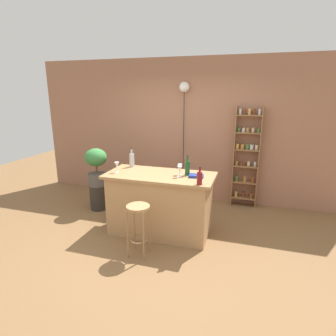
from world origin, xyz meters
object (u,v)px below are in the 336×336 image
wine_glass_left (180,169)px  wine_glass_right (180,167)px  bottle_olive_oil (187,168)px  plant_stool (99,197)px  bottle_soda_blue (200,178)px  wine_glass_center (117,165)px  spice_shelf (246,156)px  cookbook (196,176)px  bar_stool (138,219)px  bottle_vinegar (132,160)px  potted_plant (96,165)px  pendant_globe_light (184,89)px

wine_glass_left → wine_glass_right: same height
bottle_olive_oil → wine_glass_left: bottle_olive_oil is taller
bottle_olive_oil → plant_stool: bearing=166.3°
plant_stool → bottle_soda_blue: bearing=-21.6°
wine_glass_center → wine_glass_right: (0.96, 0.17, 0.00)m
wine_glass_left → plant_stool: bearing=162.0°
wine_glass_left → spice_shelf: bearing=60.0°
wine_glass_right → spice_shelf: bearing=57.5°
plant_stool → cookbook: bearing=-14.2°
bottle_soda_blue → wine_glass_right: bearing=134.6°
spice_shelf → bottle_soda_blue: spice_shelf is taller
bottle_olive_oil → wine_glass_left: bearing=-126.4°
wine_glass_left → wine_glass_center: bearing=-176.8°
bar_stool → wine_glass_right: (0.36, 0.77, 0.55)m
bottle_vinegar → cookbook: (1.14, -0.26, -0.10)m
plant_stool → potted_plant: 0.63m
wine_glass_left → wine_glass_center: same height
wine_glass_center → cookbook: 1.23m
plant_stool → wine_glass_center: wine_glass_center is taller
bar_stool → bottle_soda_blue: bottle_soda_blue is taller
bottle_vinegar → pendant_globe_light: pendant_globe_light is taller
bottle_soda_blue → wine_glass_center: (-1.33, 0.21, 0.02)m
plant_stool → bottle_vinegar: 1.20m
plant_stool → wine_glass_left: (1.73, -0.56, 0.83)m
wine_glass_center → wine_glass_right: 0.97m
plant_stool → wine_glass_center: size_ratio=2.88×
plant_stool → potted_plant: size_ratio=0.68×
plant_stool → bottle_soda_blue: bottle_soda_blue is taller
potted_plant → bottle_vinegar: size_ratio=2.23×
plant_stool → bottle_soda_blue: 2.37m
cookbook → wine_glass_right: bearing=163.5°
plant_stool → wine_glass_center: 1.28m
potted_plant → wine_glass_left: size_ratio=4.24×
potted_plant → bottle_vinegar: (0.82, -0.23, 0.21)m
wine_glass_right → pendant_globe_light: pendant_globe_light is taller
bottle_vinegar → bottle_olive_oil: size_ratio=1.01×
wine_glass_center → pendant_globe_light: pendant_globe_light is taller
spice_shelf → pendant_globe_light: (-1.23, 0.05, 1.21)m
bottle_vinegar → bottle_soda_blue: bottle_vinegar is taller
plant_stool → pendant_globe_light: pendant_globe_light is taller
spice_shelf → wine_glass_center: size_ratio=11.61×
bottle_soda_blue → bottle_olive_oil: size_ratio=0.80×
pendant_globe_light → potted_plant: bearing=-143.4°
bar_stool → cookbook: (0.62, 0.72, 0.45)m
bottle_vinegar → bar_stool: bearing=-62.1°
bottle_soda_blue → bottle_olive_oil: (-0.26, 0.38, 0.02)m
bar_stool → potted_plant: 1.84m
bottle_vinegar → wine_glass_left: bottle_vinegar is taller
plant_stool → potted_plant: bearing=0.0°
bar_stool → potted_plant: (-1.34, 1.22, 0.34)m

